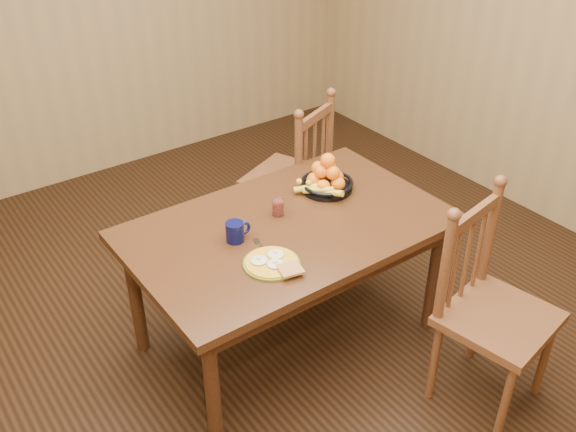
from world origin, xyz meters
TOP-DOWN VIEW (x-y plane):
  - room at (0.00, 0.00)m, footprint 4.52×5.02m
  - dining_table at (0.00, 0.00)m, footprint 1.60×1.00m
  - chair_far at (0.57, 0.74)m, footprint 0.62×0.60m
  - chair_near at (0.54, -0.88)m, footprint 0.56×0.54m
  - breakfast_plate at (-0.26, -0.23)m, footprint 0.26×0.30m
  - fork at (-0.22, -0.09)m, footprint 0.05×0.18m
  - spoon at (-0.30, -0.16)m, footprint 0.05×0.16m
  - coffee_mug at (-0.29, 0.04)m, footprint 0.13×0.09m
  - juice_glass at (0.01, 0.10)m, footprint 0.06×0.06m
  - fruit_bowl at (0.37, 0.16)m, footprint 0.32×0.32m

SIDE VIEW (x-z plane):
  - chair_far at x=0.57m, z-range -0.01..1.04m
  - chair_near at x=0.54m, z-range -0.01..1.06m
  - dining_table at x=0.00m, z-range 0.29..1.04m
  - fork at x=-0.22m, z-range 0.75..0.76m
  - spoon at x=-0.30m, z-range 0.75..0.76m
  - breakfast_plate at x=-0.26m, z-range 0.74..0.78m
  - juice_glass at x=0.01m, z-range 0.75..0.84m
  - coffee_mug at x=-0.29m, z-range 0.75..0.85m
  - fruit_bowl at x=0.37m, z-range 0.70..0.93m
  - room at x=0.00m, z-range -0.01..2.71m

